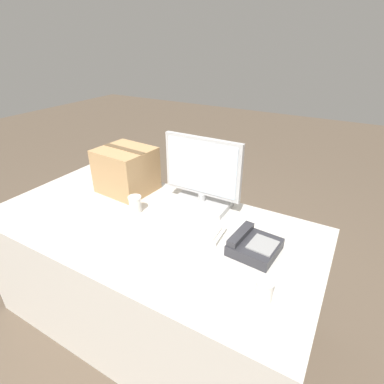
% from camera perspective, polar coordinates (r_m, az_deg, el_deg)
% --- Properties ---
extents(ground_plane, '(12.00, 12.00, 0.00)m').
position_cam_1_polar(ground_plane, '(2.11, -6.92, -22.23)').
color(ground_plane, brown).
extents(office_desk, '(1.80, 0.90, 0.71)m').
position_cam_1_polar(office_desk, '(1.85, -7.56, -15.10)').
color(office_desk, beige).
rests_on(office_desk, ground_plane).
extents(monitor, '(0.46, 0.20, 0.42)m').
position_cam_1_polar(monitor, '(1.69, 1.94, 2.48)').
color(monitor, '#B7B7B7').
rests_on(monitor, office_desk).
extents(keyboard, '(0.46, 0.18, 0.03)m').
position_cam_1_polar(keyboard, '(1.57, -2.13, -6.36)').
color(keyboard, beige).
rests_on(keyboard, office_desk).
extents(desk_phone, '(0.22, 0.23, 0.08)m').
position_cam_1_polar(desk_phone, '(1.44, 11.64, -9.97)').
color(desk_phone, '#2D2D33').
rests_on(desk_phone, office_desk).
extents(paper_cup_left, '(0.07, 0.07, 0.10)m').
position_cam_1_polar(paper_cup_left, '(1.72, -10.77, -2.29)').
color(paper_cup_left, white).
rests_on(paper_cup_left, office_desk).
extents(paper_cup_right, '(0.07, 0.07, 0.09)m').
position_cam_1_polar(paper_cup_right, '(1.22, 13.61, -17.61)').
color(paper_cup_right, white).
rests_on(paper_cup_right, office_desk).
extents(spoon, '(0.15, 0.03, 0.00)m').
position_cam_1_polar(spoon, '(1.75, -18.77, -4.55)').
color(spoon, '#B2B2B7').
rests_on(spoon, office_desk).
extents(cardboard_box, '(0.34, 0.31, 0.28)m').
position_cam_1_polar(cardboard_box, '(1.94, -12.41, 4.12)').
color(cardboard_box, tan).
rests_on(cardboard_box, office_desk).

